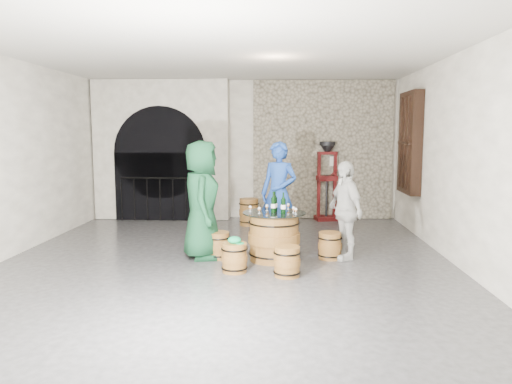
# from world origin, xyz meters

# --- Properties ---
(ground) EXTENTS (8.00, 8.00, 0.00)m
(ground) POSITION_xyz_m (0.00, 0.00, 0.00)
(ground) COLOR #2F2F32
(ground) RESTS_ON ground
(wall_back) EXTENTS (8.00, 0.00, 8.00)m
(wall_back) POSITION_xyz_m (0.00, 4.00, 1.60)
(wall_back) COLOR white
(wall_back) RESTS_ON ground
(wall_front) EXTENTS (8.00, 0.00, 8.00)m
(wall_front) POSITION_xyz_m (0.00, -4.00, 1.60)
(wall_front) COLOR white
(wall_front) RESTS_ON ground
(wall_left) EXTENTS (0.00, 8.00, 8.00)m
(wall_left) POSITION_xyz_m (-3.50, 0.00, 1.60)
(wall_left) COLOR white
(wall_left) RESTS_ON ground
(wall_right) EXTENTS (0.00, 8.00, 8.00)m
(wall_right) POSITION_xyz_m (3.50, 0.00, 1.60)
(wall_right) COLOR white
(wall_right) RESTS_ON ground
(ceiling) EXTENTS (8.00, 8.00, 0.00)m
(ceiling) POSITION_xyz_m (0.00, 0.00, 3.20)
(ceiling) COLOR beige
(ceiling) RESTS_ON wall_back
(stone_facing_panel) EXTENTS (3.20, 0.12, 3.18)m
(stone_facing_panel) POSITION_xyz_m (1.80, 3.94, 1.60)
(stone_facing_panel) COLOR #9D947D
(stone_facing_panel) RESTS_ON ground
(arched_opening) EXTENTS (3.10, 0.60, 3.19)m
(arched_opening) POSITION_xyz_m (-1.90, 3.74, 1.58)
(arched_opening) COLOR white
(arched_opening) RESTS_ON ground
(shuttered_window) EXTENTS (0.23, 1.10, 2.00)m
(shuttered_window) POSITION_xyz_m (3.38, 2.40, 1.80)
(shuttered_window) COLOR black
(shuttered_window) RESTS_ON wall_right
(barrel_table) EXTENTS (0.99, 0.99, 0.76)m
(barrel_table) POSITION_xyz_m (0.75, 0.12, 0.38)
(barrel_table) COLOR brown
(barrel_table) RESTS_ON ground
(barrel_stool_left) EXTENTS (0.39, 0.39, 0.43)m
(barrel_stool_left) POSITION_xyz_m (-0.15, 0.17, 0.21)
(barrel_stool_left) COLOR brown
(barrel_stool_left) RESTS_ON ground
(barrel_stool_far) EXTENTS (0.39, 0.39, 0.43)m
(barrel_stool_far) POSITION_xyz_m (0.80, 1.01, 0.21)
(barrel_stool_far) COLOR brown
(barrel_stool_far) RESTS_ON ground
(barrel_stool_right) EXTENTS (0.39, 0.39, 0.43)m
(barrel_stool_right) POSITION_xyz_m (1.63, 0.24, 0.21)
(barrel_stool_right) COLOR brown
(barrel_stool_right) RESTS_ON ground
(barrel_stool_near_right) EXTENTS (0.39, 0.39, 0.43)m
(barrel_stool_near_right) POSITION_xyz_m (0.94, -0.76, 0.21)
(barrel_stool_near_right) COLOR brown
(barrel_stool_near_right) RESTS_ON ground
(barrel_stool_near_left) EXTENTS (0.39, 0.39, 0.43)m
(barrel_stool_near_left) POSITION_xyz_m (0.19, -0.58, 0.21)
(barrel_stool_near_left) COLOR brown
(barrel_stool_near_left) RESTS_ON ground
(green_cap) EXTENTS (0.24, 0.19, 0.11)m
(green_cap) POSITION_xyz_m (0.19, -0.58, 0.47)
(green_cap) COLOR #0C8D4F
(green_cap) RESTS_ON barrel_stool_near_left
(person_green) EXTENTS (0.72, 0.99, 1.88)m
(person_green) POSITION_xyz_m (-0.40, 0.18, 0.94)
(person_green) COLOR #114025
(person_green) RESTS_ON ground
(person_blue) EXTENTS (0.80, 0.69, 1.85)m
(person_blue) POSITION_xyz_m (0.81, 1.19, 0.92)
(person_blue) COLOR #1B4096
(person_blue) RESTS_ON ground
(person_white) EXTENTS (0.69, 0.99, 1.56)m
(person_white) POSITION_xyz_m (1.86, 0.27, 0.78)
(person_white) COLOR beige
(person_white) RESTS_ON ground
(wine_bottle_left) EXTENTS (0.08, 0.08, 0.32)m
(wine_bottle_left) POSITION_xyz_m (0.73, 0.12, 0.89)
(wine_bottle_left) COLOR black
(wine_bottle_left) RESTS_ON barrel_table
(wine_bottle_center) EXTENTS (0.08, 0.08, 0.32)m
(wine_bottle_center) POSITION_xyz_m (0.89, 0.03, 0.89)
(wine_bottle_center) COLOR black
(wine_bottle_center) RESTS_ON barrel_table
(wine_bottle_right) EXTENTS (0.08, 0.08, 0.32)m
(wine_bottle_right) POSITION_xyz_m (0.76, 0.20, 0.89)
(wine_bottle_right) COLOR black
(wine_bottle_right) RESTS_ON barrel_table
(tasting_glass_a) EXTENTS (0.05, 0.05, 0.10)m
(tasting_glass_a) POSITION_xyz_m (0.52, -0.00, 0.81)
(tasting_glass_a) COLOR #A65320
(tasting_glass_a) RESTS_ON barrel_table
(tasting_glass_b) EXTENTS (0.05, 0.05, 0.10)m
(tasting_glass_b) POSITION_xyz_m (1.05, 0.08, 0.81)
(tasting_glass_b) COLOR #A65320
(tasting_glass_b) RESTS_ON barrel_table
(tasting_glass_c) EXTENTS (0.05, 0.05, 0.10)m
(tasting_glass_c) POSITION_xyz_m (0.63, 0.28, 0.81)
(tasting_glass_c) COLOR #A65320
(tasting_glass_c) RESTS_ON barrel_table
(tasting_glass_d) EXTENTS (0.05, 0.05, 0.10)m
(tasting_glass_d) POSITION_xyz_m (0.97, 0.44, 0.81)
(tasting_glass_d) COLOR #A65320
(tasting_glass_d) RESTS_ON barrel_table
(tasting_glass_e) EXTENTS (0.05, 0.05, 0.10)m
(tasting_glass_e) POSITION_xyz_m (1.08, -0.05, 0.81)
(tasting_glass_e) COLOR #A65320
(tasting_glass_e) RESTS_ON barrel_table
(tasting_glass_f) EXTENTS (0.05, 0.05, 0.10)m
(tasting_glass_f) POSITION_xyz_m (0.37, 0.14, 0.81)
(tasting_glass_f) COLOR #A65320
(tasting_glass_f) RESTS_ON barrel_table
(side_barrel) EXTENTS (0.44, 0.44, 0.58)m
(side_barrel) POSITION_xyz_m (0.16, 2.99, 0.29)
(side_barrel) COLOR brown
(side_barrel) RESTS_ON ground
(corking_press) EXTENTS (0.77, 0.49, 1.80)m
(corking_press) POSITION_xyz_m (1.89, 3.70, 1.05)
(corking_press) COLOR #4D0D0C
(corking_press) RESTS_ON ground
(control_box) EXTENTS (0.18, 0.10, 0.22)m
(control_box) POSITION_xyz_m (2.05, 3.86, 1.35)
(control_box) COLOR silver
(control_box) RESTS_ON wall_back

